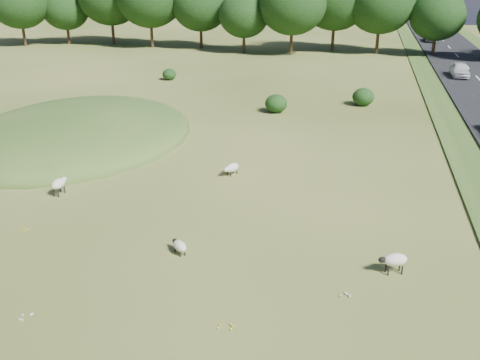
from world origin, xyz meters
name	(u,v)px	position (x,y,z in m)	size (l,w,h in m)	color
ground	(260,118)	(0.00, 20.00, 0.00)	(160.00, 160.00, 0.00)	#3B4F18
mound	(77,136)	(-12.00, 12.00, 0.00)	(16.00, 20.00, 4.00)	#33561E
treeline	(302,4)	(-1.06, 55.44, 6.57)	(96.28, 14.66, 11.70)	black
shrubs	(286,94)	(1.26, 25.81, 0.74)	(22.25, 12.59, 1.56)	black
sheep_0	(59,184)	(-7.62, 2.18, 0.63)	(0.59, 1.26, 0.91)	beige
sheep_1	(232,168)	(0.78, 7.10, 0.45)	(0.93, 1.26, 0.71)	beige
sheep_2	(179,246)	(0.80, -2.44, 0.38)	(0.97, 0.95, 0.60)	beige
sheep_4	(394,260)	(9.73, -2.01, 0.61)	(1.27, 0.86, 0.88)	beige
car_1	(432,37)	(18.10, 70.01, 0.94)	(2.28, 4.95, 1.38)	silver
car_3	(447,28)	(21.90, 83.52, 0.98)	(2.06, 5.06, 1.47)	navy
car_4	(460,70)	(18.10, 40.59, 1.00)	(1.77, 4.41, 1.50)	silver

